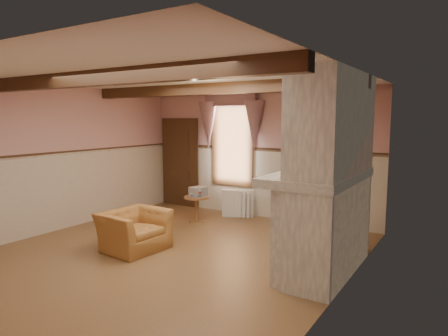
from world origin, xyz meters
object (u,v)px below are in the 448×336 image
Objects in this scene: armchair at (134,230)px; oil_lamp at (329,160)px; bowl at (323,168)px; side_table at (197,209)px; mantel_clock at (334,161)px; radiator at (238,203)px.

oil_lamp reaches higher than armchair.
armchair is 3.23m from bowl.
side_table is 3.32m from mantel_clock.
bowl is (3.03, -1.05, 1.19)m from side_table.
mantel_clock is (0.00, 0.52, 0.05)m from bowl.
armchair is 3.60× the size of oil_lamp.
mantel_clock reaches higher than side_table.
armchair is at bearing -152.80° from mantel_clock.
radiator is at bearing 151.09° from mantel_clock.
oil_lamp is at bearing -62.59° from armchair.
radiator is 2.50× the size of oil_lamp.
bowl reaches higher than side_table.
bowl is at bearing -60.55° from radiator.
side_table is at bearing 160.97° from bowl.
mantel_clock is at bearing 90.00° from bowl.
mantel_clock is 0.86× the size of oil_lamp.
armchair reaches higher than side_table.
side_table is 1.44× the size of bowl.
side_table is at bearing 165.26° from oil_lamp.
radiator is 3.29m from oil_lamp.
mantel_clock is 0.27m from oil_lamp.
radiator is 2.92× the size of mantel_clock.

